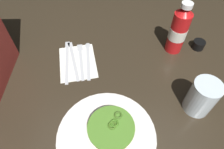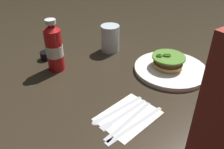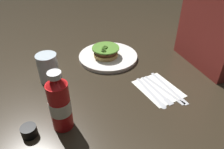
% 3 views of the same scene
% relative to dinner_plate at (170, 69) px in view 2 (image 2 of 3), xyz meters
% --- Properties ---
extents(ground_plane, '(3.00, 3.00, 0.00)m').
position_rel_dinner_plate_xyz_m(ground_plane, '(0.12, -0.11, -0.01)').
color(ground_plane, '#2F261A').
extents(dinner_plate, '(0.28, 0.28, 0.02)m').
position_rel_dinner_plate_xyz_m(dinner_plate, '(0.00, 0.00, 0.00)').
color(dinner_plate, white).
rests_on(dinner_plate, ground_plane).
extents(burger_sandwich, '(0.13, 0.13, 0.05)m').
position_rel_dinner_plate_xyz_m(burger_sandwich, '(0.00, -0.01, 0.03)').
color(burger_sandwich, tan).
rests_on(burger_sandwich, dinner_plate).
extents(ketchup_bottle, '(0.07, 0.07, 0.21)m').
position_rel_dinner_plate_xyz_m(ketchup_bottle, '(0.36, -0.27, 0.09)').
color(ketchup_bottle, red).
rests_on(ketchup_bottle, ground_plane).
extents(water_glass, '(0.08, 0.08, 0.12)m').
position_rel_dinner_plate_xyz_m(water_glass, '(0.09, -0.29, 0.05)').
color(water_glass, silver).
rests_on(water_glass, ground_plane).
extents(condiment_cup, '(0.05, 0.05, 0.03)m').
position_rel_dinner_plate_xyz_m(condiment_cup, '(0.37, -0.37, 0.01)').
color(condiment_cup, black).
rests_on(condiment_cup, ground_plane).
extents(napkin, '(0.20, 0.17, 0.00)m').
position_rel_dinner_plate_xyz_m(napkin, '(0.30, 0.11, -0.01)').
color(napkin, white).
rests_on(napkin, ground_plane).
extents(spoon_utensil, '(0.20, 0.03, 0.00)m').
position_rel_dinner_plate_xyz_m(spoon_utensil, '(0.33, 0.07, -0.00)').
color(spoon_utensil, silver).
rests_on(spoon_utensil, napkin).
extents(fork_utensil, '(0.19, 0.05, 0.00)m').
position_rel_dinner_plate_xyz_m(fork_utensil, '(0.32, 0.10, -0.00)').
color(fork_utensil, silver).
rests_on(fork_utensil, napkin).
extents(steak_knife, '(0.21, 0.07, 0.00)m').
position_rel_dinner_plate_xyz_m(steak_knife, '(0.32, 0.13, -0.00)').
color(steak_knife, silver).
rests_on(steak_knife, napkin).
extents(butter_knife, '(0.22, 0.04, 0.00)m').
position_rel_dinner_plate_xyz_m(butter_knife, '(0.32, 0.15, -0.00)').
color(butter_knife, silver).
rests_on(butter_knife, napkin).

